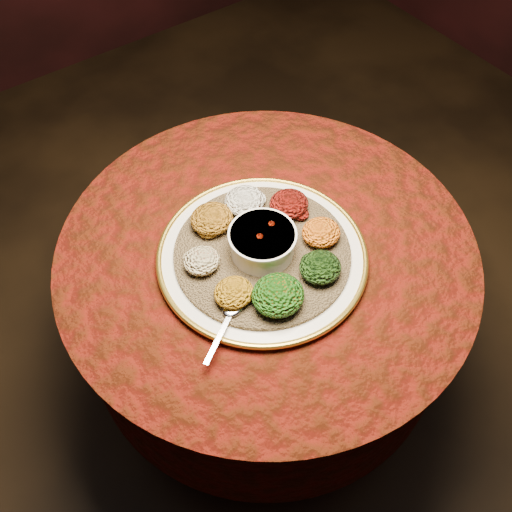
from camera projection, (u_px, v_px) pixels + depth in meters
table at (266, 291)px, 1.44m from camera, size 0.96×0.96×0.73m
platter at (262, 256)px, 1.26m from camera, size 0.48×0.48×0.02m
injera at (262, 253)px, 1.25m from camera, size 0.47×0.47×0.01m
stew_bowl at (262, 241)px, 1.22m from camera, size 0.15×0.15×0.06m
spoon at (230, 314)px, 1.15m from camera, size 0.14×0.09×0.01m
portion_ayib at (245, 201)px, 1.31m from camera, size 0.09×0.09×0.05m
portion_kitfo at (289, 204)px, 1.30m from camera, size 0.09×0.09×0.04m
portion_tikil at (321, 232)px, 1.26m from camera, size 0.09×0.08×0.04m
portion_gomen at (320, 267)px, 1.20m from camera, size 0.09×0.09×0.04m
portion_mixveg at (278, 295)px, 1.15m from camera, size 0.11×0.10×0.05m
portion_kik at (234, 293)px, 1.16m from camera, size 0.08×0.08×0.04m
portion_timatim at (202, 261)px, 1.21m from camera, size 0.08×0.08×0.04m
portion_shiro at (212, 219)px, 1.28m from camera, size 0.10×0.09×0.05m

